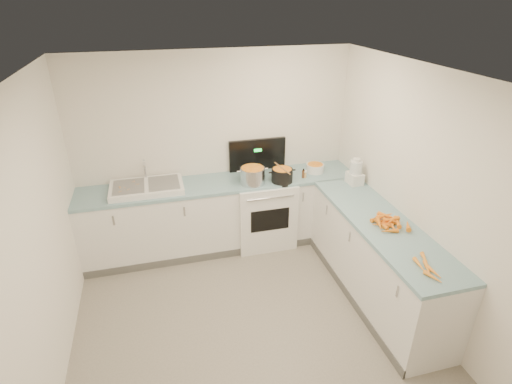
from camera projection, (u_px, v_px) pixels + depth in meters
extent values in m
cube|color=white|center=(222.00, 216.00, 5.23)|extent=(3.50, 0.60, 0.90)
cube|color=#83AEB9|center=(221.00, 183.00, 5.02)|extent=(3.50, 0.62, 0.04)
cube|color=white|center=(376.00, 261.00, 4.35)|extent=(0.60, 2.20, 0.90)
cube|color=#83AEB9|center=(383.00, 224.00, 4.14)|extent=(0.62, 2.20, 0.04)
cube|color=white|center=(263.00, 211.00, 5.34)|extent=(0.76, 0.65, 0.90)
cube|color=black|center=(257.00, 155.00, 5.28)|extent=(0.76, 0.05, 0.42)
cube|color=white|center=(147.00, 187.00, 4.79)|extent=(0.86, 0.52, 0.07)
cube|color=slate|center=(129.00, 186.00, 4.73)|extent=(0.36, 0.42, 0.01)
cube|color=slate|center=(164.00, 183.00, 4.82)|extent=(0.36, 0.42, 0.01)
cylinder|color=silver|center=(145.00, 169.00, 4.91)|extent=(0.03, 0.03, 0.24)
cylinder|color=silver|center=(253.00, 176.00, 4.94)|extent=(0.33, 0.33, 0.23)
cylinder|color=black|center=(282.00, 176.00, 4.99)|extent=(0.34, 0.34, 0.19)
cylinder|color=#AD7A47|center=(282.00, 168.00, 4.94)|extent=(0.09, 0.40, 0.02)
cylinder|color=white|center=(315.00, 168.00, 5.27)|extent=(0.26, 0.26, 0.11)
cylinder|color=#593319|center=(303.00, 174.00, 5.11)|extent=(0.04, 0.04, 0.10)
cylinder|color=#E5B266|center=(305.00, 175.00, 5.12)|extent=(0.05, 0.05, 0.08)
cube|color=white|center=(355.00, 178.00, 4.94)|extent=(0.17, 0.21, 0.14)
cylinder|color=silver|center=(356.00, 167.00, 4.87)|extent=(0.15, 0.15, 0.15)
cylinder|color=white|center=(357.00, 160.00, 4.83)|extent=(0.09, 0.09, 0.04)
cone|color=orange|center=(392.00, 226.00, 4.01)|extent=(0.08, 0.17, 0.05)
cone|color=orange|center=(391.00, 224.00, 4.07)|extent=(0.16, 0.06, 0.04)
cone|color=orange|center=(389.00, 224.00, 4.07)|extent=(0.20, 0.12, 0.04)
cone|color=orange|center=(390.00, 231.00, 3.94)|extent=(0.17, 0.08, 0.05)
cone|color=orange|center=(395.00, 219.00, 4.14)|extent=(0.17, 0.15, 0.05)
cone|color=orange|center=(378.00, 218.00, 4.16)|extent=(0.19, 0.09, 0.05)
cone|color=orange|center=(390.00, 223.00, 4.08)|extent=(0.21, 0.06, 0.04)
cone|color=orange|center=(381.00, 225.00, 4.05)|extent=(0.07, 0.19, 0.04)
cone|color=orange|center=(392.00, 223.00, 4.08)|extent=(0.19, 0.09, 0.04)
cone|color=orange|center=(383.00, 225.00, 4.04)|extent=(0.21, 0.12, 0.05)
cone|color=orange|center=(381.00, 221.00, 4.12)|extent=(0.16, 0.09, 0.04)
cone|color=orange|center=(388.00, 220.00, 4.11)|extent=(0.18, 0.13, 0.05)
cone|color=orange|center=(388.00, 219.00, 4.16)|extent=(0.15, 0.15, 0.04)
cone|color=orange|center=(391.00, 223.00, 4.08)|extent=(0.21, 0.10, 0.04)
cone|color=orange|center=(384.00, 216.00, 4.14)|extent=(0.21, 0.10, 0.05)
cone|color=orange|center=(408.00, 226.00, 3.99)|extent=(0.13, 0.18, 0.05)
cone|color=orange|center=(392.00, 220.00, 4.04)|extent=(0.17, 0.13, 0.04)
cone|color=orange|center=(379.00, 224.00, 4.00)|extent=(0.11, 0.19, 0.04)
cone|color=orange|center=(398.00, 223.00, 4.02)|extent=(0.11, 0.17, 0.05)
cone|color=orange|center=(388.00, 216.00, 4.12)|extent=(0.17, 0.19, 0.05)
cone|color=orange|center=(392.00, 221.00, 4.06)|extent=(0.17, 0.14, 0.05)
cone|color=orange|center=(378.00, 217.00, 4.12)|extent=(0.12, 0.20, 0.04)
cone|color=orange|center=(379.00, 216.00, 4.14)|extent=(0.17, 0.15, 0.05)
cone|color=orange|center=(392.00, 219.00, 4.06)|extent=(0.18, 0.05, 0.04)
cone|color=orange|center=(433.00, 277.00, 3.31)|extent=(0.09, 0.17, 0.04)
cone|color=orange|center=(434.00, 272.00, 3.37)|extent=(0.05, 0.18, 0.04)
cone|color=orange|center=(427.00, 268.00, 3.42)|extent=(0.11, 0.19, 0.04)
cone|color=orange|center=(419.00, 264.00, 3.46)|extent=(0.07, 0.18, 0.04)
cone|color=orange|center=(425.00, 259.00, 3.53)|extent=(0.09, 0.17, 0.04)
cube|color=tan|center=(128.00, 189.00, 4.64)|extent=(0.03, 0.04, 0.00)
cube|color=tan|center=(125.00, 188.00, 4.69)|extent=(0.02, 0.03, 0.00)
cube|color=tan|center=(120.00, 188.00, 4.68)|extent=(0.01, 0.04, 0.00)
cube|color=tan|center=(138.00, 184.00, 4.77)|extent=(0.04, 0.01, 0.00)
cube|color=tan|center=(131.00, 184.00, 4.78)|extent=(0.04, 0.02, 0.00)
cube|color=tan|center=(134.00, 183.00, 4.81)|extent=(0.02, 0.05, 0.00)
cube|color=tan|center=(120.00, 187.00, 4.70)|extent=(0.03, 0.03, 0.00)
cube|color=tan|center=(125.00, 186.00, 4.74)|extent=(0.05, 0.04, 0.00)
cube|color=tan|center=(136.00, 185.00, 4.76)|extent=(0.03, 0.03, 0.00)
cube|color=tan|center=(135.00, 182.00, 4.84)|extent=(0.01, 0.03, 0.00)
cube|color=tan|center=(120.00, 192.00, 4.59)|extent=(0.04, 0.03, 0.00)
cube|color=tan|center=(133.00, 181.00, 4.84)|extent=(0.04, 0.03, 0.00)
cube|color=tan|center=(120.00, 187.00, 4.69)|extent=(0.02, 0.03, 0.00)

